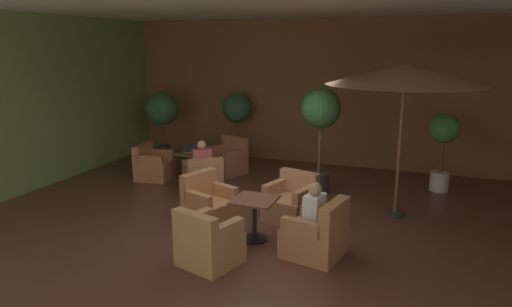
{
  "coord_description": "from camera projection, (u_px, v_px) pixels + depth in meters",
  "views": [
    {
      "loc": [
        2.69,
        -6.64,
        3.03
      ],
      "look_at": [
        0.0,
        0.47,
        1.19
      ],
      "focal_mm": 31.66,
      "sensor_mm": 36.0,
      "label": 1
    }
  ],
  "objects": [
    {
      "name": "armchair_front_left_north",
      "position": [
        203.0,
        180.0,
        9.26
      ],
      "size": [
        1.04,
        1.05,
        0.83
      ],
      "color": "#AA704A",
      "rests_on": "ground_plane"
    },
    {
      "name": "iced_drink_cup",
      "position": [
        192.0,
        150.0,
        10.09
      ],
      "size": [
        0.08,
        0.08,
        0.11
      ],
      "primitive_type": "cylinder",
      "color": "silver",
      "rests_on": "cafe_table_front_left"
    },
    {
      "name": "patron_by_window",
      "position": [
        202.0,
        159.0,
        9.19
      ],
      "size": [
        0.42,
        0.4,
        0.69
      ],
      "color": "#A94A49",
      "rests_on": "ground_plane"
    },
    {
      "name": "open_laptop",
      "position": [
        190.0,
        150.0,
        10.11
      ],
      "size": [
        0.35,
        0.28,
        0.2
      ],
      "color": "#9EA0A5",
      "rests_on": "cafe_table_front_left"
    },
    {
      "name": "potted_tree_left_corner",
      "position": [
        162.0,
        112.0,
        11.79
      ],
      "size": [
        0.86,
        0.86,
        1.83
      ],
      "color": "#363132",
      "rests_on": "ground_plane"
    },
    {
      "name": "armchair_front_left_south",
      "position": [
        153.0,
        166.0,
        10.39
      ],
      "size": [
        0.84,
        0.83,
        0.8
      ],
      "color": "#B17044",
      "rests_on": "ground_plane"
    },
    {
      "name": "patron_blue_shirt",
      "position": [
        315.0,
        208.0,
        6.5
      ],
      "size": [
        0.29,
        0.38,
        0.69
      ],
      "color": "silver",
      "rests_on": "ground_plane"
    },
    {
      "name": "armchair_front_right_south",
      "position": [
        317.0,
        235.0,
        6.57
      ],
      "size": [
        0.93,
        0.9,
        0.88
      ],
      "color": "#A56F44",
      "rests_on": "ground_plane"
    },
    {
      "name": "armchair_front_left_east",
      "position": [
        227.0,
        160.0,
        10.85
      ],
      "size": [
        1.04,
        1.01,
        0.87
      ],
      "color": "#A86749",
      "rests_on": "ground_plane"
    },
    {
      "name": "cafe_table_front_left",
      "position": [
        194.0,
        161.0,
        10.13
      ],
      "size": [
        0.67,
        0.67,
        0.68
      ],
      "color": "black",
      "rests_on": "ground_plane"
    },
    {
      "name": "cafe_table_front_right",
      "position": [
        255.0,
        210.0,
        7.09
      ],
      "size": [
        0.66,
        0.66,
        0.68
      ],
      "color": "black",
      "rests_on": "ground_plane"
    },
    {
      "name": "wall_left_accent",
      "position": [
        12.0,
        106.0,
        8.97
      ],
      "size": [
        0.08,
        9.4,
        3.66
      ],
      "primitive_type": "cube",
      "color": "#6E8F4B",
      "rests_on": "ground_plane"
    },
    {
      "name": "armchair_front_right_east",
      "position": [
        208.0,
        243.0,
        6.31
      ],
      "size": [
        0.92,
        0.91,
        0.84
      ],
      "color": "#A57943",
      "rests_on": "ground_plane"
    },
    {
      "name": "potted_tree_right_corner",
      "position": [
        321.0,
        118.0,
        9.07
      ],
      "size": [
        0.81,
        0.81,
        2.19
      ],
      "color": "#34372D",
      "rests_on": "ground_plane"
    },
    {
      "name": "wall_back_brick",
      "position": [
        314.0,
        93.0,
        11.48
      ],
      "size": [
        10.12,
        0.08,
        3.66
      ],
      "primitive_type": "cube",
      "color": "brown",
      "rests_on": "ground_plane"
    },
    {
      "name": "patio_umbrella_tall_red",
      "position": [
        405.0,
        75.0,
        7.6
      ],
      "size": [
        2.68,
        2.68,
        2.71
      ],
      "color": "#2D2D2D",
      "rests_on": "ground_plane"
    },
    {
      "name": "armchair_front_right_north",
      "position": [
        209.0,
        205.0,
        7.83
      ],
      "size": [
        0.96,
        0.95,
        0.87
      ],
      "color": "#B07144",
      "rests_on": "ground_plane"
    },
    {
      "name": "potted_tree_mid_left",
      "position": [
        237.0,
        114.0,
        11.78
      ],
      "size": [
        0.75,
        0.75,
        1.79
      ],
      "color": "#AC6B46",
      "rests_on": "ground_plane"
    },
    {
      "name": "armchair_front_right_west",
      "position": [
        291.0,
        203.0,
        7.96
      ],
      "size": [
        0.94,
        0.95,
        0.83
      ],
      "color": "#AD754F",
      "rests_on": "ground_plane"
    },
    {
      "name": "ground_plane",
      "position": [
        246.0,
        228.0,
        7.68
      ],
      "size": [
        10.12,
        9.4,
        0.02
      ],
      "primitive_type": "cube",
      "color": "#553327"
    },
    {
      "name": "potted_tree_mid_right",
      "position": [
        443.0,
        140.0,
        9.36
      ],
      "size": [
        0.61,
        0.61,
        1.64
      ],
      "color": "silver",
      "rests_on": "ground_plane"
    }
  ]
}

